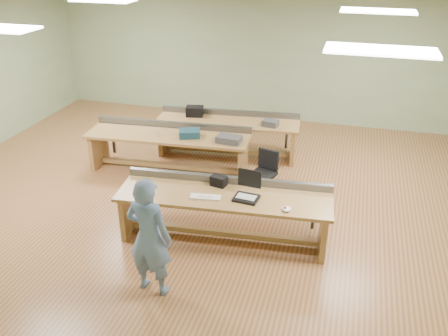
{
  "coord_description": "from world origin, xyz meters",
  "views": [
    {
      "loc": [
        2.26,
        -6.96,
        4.12
      ],
      "look_at": [
        0.47,
        -0.6,
        0.83
      ],
      "focal_mm": 38.0,
      "sensor_mm": 36.0,
      "label": 1
    }
  ],
  "objects_px": {
    "parts_bin_teal": "(190,133)",
    "mug": "(183,132)",
    "camera_bag": "(219,181)",
    "laptop_base": "(246,198)",
    "task_chair": "(264,180)",
    "drinks_can": "(157,133)",
    "workbench_mid": "(169,143)",
    "person": "(149,237)",
    "workbench_front": "(224,205)",
    "parts_bin_grey": "(229,139)",
    "workbench_back": "(228,129)"
  },
  "relations": [
    {
      "from": "laptop_base",
      "to": "camera_bag",
      "type": "relative_size",
      "value": 1.51
    },
    {
      "from": "laptop_base",
      "to": "task_chair",
      "type": "relative_size",
      "value": 0.42
    },
    {
      "from": "drinks_can",
      "to": "laptop_base",
      "type": "bearing_deg",
      "value": -40.38
    },
    {
      "from": "workbench_mid",
      "to": "drinks_can",
      "type": "xyz_separation_m",
      "value": [
        -0.16,
        -0.17,
        0.25
      ]
    },
    {
      "from": "camera_bag",
      "to": "mug",
      "type": "relative_size",
      "value": 1.86
    },
    {
      "from": "camera_bag",
      "to": "mug",
      "type": "xyz_separation_m",
      "value": [
        -1.19,
        1.71,
        -0.03
      ]
    },
    {
      "from": "task_chair",
      "to": "drinks_can",
      "type": "xyz_separation_m",
      "value": [
        -2.1,
        0.33,
        0.51
      ]
    },
    {
      "from": "camera_bag",
      "to": "task_chair",
      "type": "relative_size",
      "value": 0.28
    },
    {
      "from": "workbench_front",
      "to": "laptop_base",
      "type": "height_order",
      "value": "workbench_front"
    },
    {
      "from": "person",
      "to": "task_chair",
      "type": "height_order",
      "value": "person"
    },
    {
      "from": "drinks_can",
      "to": "workbench_mid",
      "type": "bearing_deg",
      "value": 47.0
    },
    {
      "from": "person",
      "to": "laptop_base",
      "type": "bearing_deg",
      "value": -119.04
    },
    {
      "from": "person",
      "to": "camera_bag",
      "type": "bearing_deg",
      "value": -98.79
    },
    {
      "from": "workbench_mid",
      "to": "workbench_back",
      "type": "bearing_deg",
      "value": 43.75
    },
    {
      "from": "workbench_back",
      "to": "mug",
      "type": "bearing_deg",
      "value": -127.61
    },
    {
      "from": "laptop_base",
      "to": "person",
      "type": "bearing_deg",
      "value": -119.97
    },
    {
      "from": "person",
      "to": "parts_bin_teal",
      "type": "bearing_deg",
      "value": -73.12
    },
    {
      "from": "person",
      "to": "parts_bin_teal",
      "type": "distance_m",
      "value": 3.3
    },
    {
      "from": "person",
      "to": "parts_bin_grey",
      "type": "distance_m",
      "value": 3.19
    },
    {
      "from": "task_chair",
      "to": "parts_bin_grey",
      "type": "bearing_deg",
      "value": 166.21
    },
    {
      "from": "mug",
      "to": "task_chair",
      "type": "bearing_deg",
      "value": -17.65
    },
    {
      "from": "workbench_front",
      "to": "parts_bin_teal",
      "type": "distance_m",
      "value": 2.23
    },
    {
      "from": "workbench_mid",
      "to": "camera_bag",
      "type": "bearing_deg",
      "value": -53.26
    },
    {
      "from": "workbench_mid",
      "to": "mug",
      "type": "distance_m",
      "value": 0.37
    },
    {
      "from": "task_chair",
      "to": "mug",
      "type": "height_order",
      "value": "mug"
    },
    {
      "from": "mug",
      "to": "drinks_can",
      "type": "height_order",
      "value": "drinks_can"
    },
    {
      "from": "workbench_back",
      "to": "person",
      "type": "bearing_deg",
      "value": -93.36
    },
    {
      "from": "parts_bin_grey",
      "to": "mug",
      "type": "height_order",
      "value": "parts_bin_grey"
    },
    {
      "from": "workbench_back",
      "to": "person",
      "type": "xyz_separation_m",
      "value": [
        0.18,
        -4.25,
        0.25
      ]
    },
    {
      "from": "workbench_front",
      "to": "parts_bin_grey",
      "type": "relative_size",
      "value": 7.33
    },
    {
      "from": "camera_bag",
      "to": "parts_bin_grey",
      "type": "height_order",
      "value": "camera_bag"
    },
    {
      "from": "person",
      "to": "camera_bag",
      "type": "height_order",
      "value": "person"
    },
    {
      "from": "task_chair",
      "to": "parts_bin_teal",
      "type": "height_order",
      "value": "parts_bin_teal"
    },
    {
      "from": "workbench_front",
      "to": "mug",
      "type": "relative_size",
      "value": 25.87
    },
    {
      "from": "mug",
      "to": "parts_bin_grey",
      "type": "bearing_deg",
      "value": -6.56
    },
    {
      "from": "workbench_back",
      "to": "laptop_base",
      "type": "bearing_deg",
      "value": -75.62
    },
    {
      "from": "parts_bin_teal",
      "to": "parts_bin_grey",
      "type": "height_order",
      "value": "parts_bin_teal"
    },
    {
      "from": "workbench_back",
      "to": "laptop_base",
      "type": "xyz_separation_m",
      "value": [
        1.08,
        -2.96,
        0.21
      ]
    },
    {
      "from": "workbench_front",
      "to": "workbench_mid",
      "type": "relative_size",
      "value": 1.01
    },
    {
      "from": "workbench_back",
      "to": "mug",
      "type": "relative_size",
      "value": 24.01
    },
    {
      "from": "laptop_base",
      "to": "mug",
      "type": "bearing_deg",
      "value": 135.05
    },
    {
      "from": "camera_bag",
      "to": "task_chair",
      "type": "bearing_deg",
      "value": 81.52
    },
    {
      "from": "camera_bag",
      "to": "task_chair",
      "type": "xyz_separation_m",
      "value": [
        0.46,
        1.19,
        -0.53
      ]
    },
    {
      "from": "laptop_base",
      "to": "drinks_can",
      "type": "distance_m",
      "value": 2.79
    },
    {
      "from": "parts_bin_teal",
      "to": "mug",
      "type": "height_order",
      "value": "parts_bin_teal"
    },
    {
      "from": "workbench_mid",
      "to": "task_chair",
      "type": "xyz_separation_m",
      "value": [
        1.94,
        -0.5,
        -0.26
      ]
    },
    {
      "from": "workbench_back",
      "to": "camera_bag",
      "type": "relative_size",
      "value": 12.87
    },
    {
      "from": "person",
      "to": "mug",
      "type": "xyz_separation_m",
      "value": [
        -0.77,
        3.3,
        -0.01
      ]
    },
    {
      "from": "workbench_front",
      "to": "person",
      "type": "height_order",
      "value": "person"
    },
    {
      "from": "workbench_back",
      "to": "mug",
      "type": "xyz_separation_m",
      "value": [
        -0.6,
        -0.96,
        0.24
      ]
    }
  ]
}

